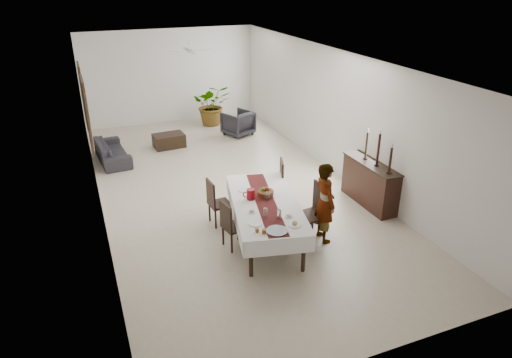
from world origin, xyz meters
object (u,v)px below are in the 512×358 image
object	(u,v)px
dining_table_top	(265,204)
sideboard_body	(370,184)
sofa	(112,151)
red_pitcher	(251,194)
woman	(325,203)

from	to	relation	value
dining_table_top	sideboard_body	size ratio (longest dim) A/B	1.57
sideboard_body	sofa	bearing A→B (deg)	136.45
dining_table_top	red_pitcher	xyz separation A→B (m)	(-0.23, 0.22, 0.15)
red_pitcher	sideboard_body	xyz separation A→B (m)	(3.04, 0.27, -0.43)
woman	red_pitcher	bearing A→B (deg)	64.37
sideboard_body	red_pitcher	bearing A→B (deg)	-174.86
dining_table_top	sideboard_body	bearing A→B (deg)	22.67
red_pitcher	sideboard_body	distance (m)	3.08
dining_table_top	red_pitcher	distance (m)	0.35
red_pitcher	woman	distance (m)	1.46
dining_table_top	woman	world-z (taller)	woman
woman	sofa	world-z (taller)	woman
dining_table_top	sofa	size ratio (longest dim) A/B	1.34
sideboard_body	sofa	world-z (taller)	sideboard_body
red_pitcher	sideboard_body	bearing A→B (deg)	5.14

